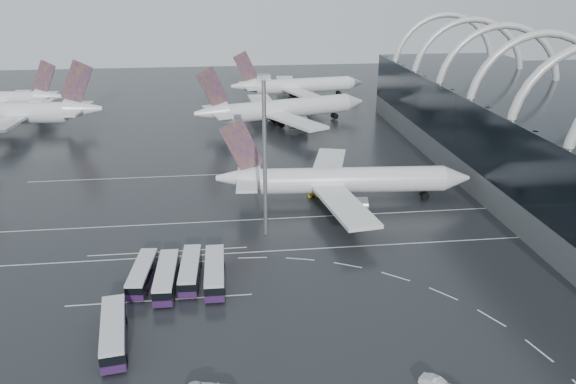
{
  "coord_description": "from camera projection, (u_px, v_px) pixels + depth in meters",
  "views": [
    {
      "loc": [
        -13.34,
        -91.07,
        46.59
      ],
      "look_at": [
        -1.43,
        8.63,
        7.0
      ],
      "focal_mm": 35.0,
      "sensor_mm": 36.0,
      "label": 1
    }
  ],
  "objects": [
    {
      "name": "airliner_gate_c",
      "position": [
        296.0,
        86.0,
        218.95
      ],
      "size": [
        53.31,
        48.7,
        18.99
      ],
      "rotation": [
        0.0,
        0.0,
        0.14
      ],
      "color": "white",
      "rests_on": "ground"
    },
    {
      "name": "airliner_gate_b",
      "position": [
        280.0,
        110.0,
        180.46
      ],
      "size": [
        57.76,
        51.23,
        20.38
      ],
      "rotation": [
        0.0,
        0.0,
        0.29
      ],
      "color": "white",
      "rests_on": "ground"
    },
    {
      "name": "lane_marking_mid",
      "position": [
        293.0,
        218.0,
        113.76
      ],
      "size": [
        120.0,
        0.25,
        0.01
      ],
      "primitive_type": "cube",
      "color": "white",
      "rests_on": "ground"
    },
    {
      "name": "bus_row_far_a",
      "position": [
        113.0,
        332.0,
        74.68
      ],
      "size": [
        5.04,
        14.0,
        3.37
      ],
      "rotation": [
        0.0,
        0.0,
        1.72
      ],
      "color": "#27143E",
      "rests_on": "ground"
    },
    {
      "name": "gse_cart_belly_e",
      "position": [
        355.0,
        172.0,
        138.35
      ],
      "size": [
        2.0,
        1.18,
        1.09
      ],
      "primitive_type": "cube",
      "color": "gold",
      "rests_on": "ground"
    },
    {
      "name": "bus_row_near_b",
      "position": [
        166.0,
        277.0,
        88.27
      ],
      "size": [
        3.36,
        13.24,
        3.25
      ],
      "rotation": [
        0.0,
        0.0,
        1.55
      ],
      "color": "#27143E",
      "rests_on": "ground"
    },
    {
      "name": "gse_cart_belly_b",
      "position": [
        402.0,
        179.0,
        133.53
      ],
      "size": [
        1.94,
        1.15,
        1.06
      ],
      "primitive_type": "cube",
      "color": "slate",
      "rests_on": "ground"
    },
    {
      "name": "bus_row_near_c",
      "position": [
        190.0,
        270.0,
        90.44
      ],
      "size": [
        3.39,
        12.73,
        3.11
      ],
      "rotation": [
        0.0,
        0.0,
        1.53
      ],
      "color": "#27143E",
      "rests_on": "ground"
    },
    {
      "name": "terminal",
      "position": [
        565.0,
        145.0,
        123.81
      ],
      "size": [
        42.0,
        160.0,
        34.9
      ],
      "color": "#585B5D",
      "rests_on": "ground"
    },
    {
      "name": "ground",
      "position": [
        301.0,
        244.0,
        102.68
      ],
      "size": [
        420.0,
        420.0,
        0.0
      ],
      "primitive_type": "plane",
      "color": "black",
      "rests_on": "ground"
    },
    {
      "name": "bus_bay_line_south",
      "position": [
        160.0,
        300.0,
        85.25
      ],
      "size": [
        28.0,
        0.25,
        0.01
      ],
      "primitive_type": "cube",
      "color": "white",
      "rests_on": "ground"
    },
    {
      "name": "jet_remote_far",
      "position": [
        6.0,
        99.0,
        196.55
      ],
      "size": [
        42.37,
        34.19,
        18.43
      ],
      "rotation": [
        0.0,
        0.0,
        3.03
      ],
      "color": "white",
      "rests_on": "ground"
    },
    {
      "name": "gse_cart_belly_c",
      "position": [
        313.0,
        194.0,
        124.34
      ],
      "size": [
        2.29,
        1.35,
        1.25
      ],
      "primitive_type": "cube",
      "color": "gold",
      "rests_on": "ground"
    },
    {
      "name": "bus_row_near_a",
      "position": [
        142.0,
        273.0,
        89.49
      ],
      "size": [
        3.81,
        12.44,
        3.01
      ],
      "rotation": [
        0.0,
        0.0,
        1.48
      ],
      "color": "#27143E",
      "rests_on": "ground"
    },
    {
      "name": "bus_row_near_d",
      "position": [
        215.0,
        272.0,
        89.57
      ],
      "size": [
        3.32,
        13.47,
        3.31
      ],
      "rotation": [
        0.0,
        0.0,
        1.56
      ],
      "color": "#27143E",
      "rests_on": "ground"
    },
    {
      "name": "floodlight_mast",
      "position": [
        264.0,
        138.0,
        99.82
      ],
      "size": [
        2.31,
        2.31,
        30.18
      ],
      "color": "gray",
      "rests_on": "ground"
    },
    {
      "name": "gse_cart_belly_d",
      "position": [
        432.0,
        186.0,
        128.67
      ],
      "size": [
        2.16,
        1.28,
        1.18
      ],
      "primitive_type": "cube",
      "color": "slate",
      "rests_on": "ground"
    },
    {
      "name": "lane_marking_far",
      "position": [
        279.0,
        172.0,
        139.63
      ],
      "size": [
        120.0,
        0.25,
        0.01
      ],
      "primitive_type": "cube",
      "color": "white",
      "rests_on": "ground"
    },
    {
      "name": "lane_marking_near",
      "position": [
        303.0,
        249.0,
        100.83
      ],
      "size": [
        120.0,
        0.25,
        0.01
      ],
      "primitive_type": "cube",
      "color": "white",
      "rests_on": "ground"
    },
    {
      "name": "airliner_main",
      "position": [
        340.0,
        181.0,
        120.39
      ],
      "size": [
        54.92,
        48.09,
        18.6
      ],
      "rotation": [
        0.0,
        0.0,
        -0.07
      ],
      "color": "white",
      "rests_on": "ground"
    },
    {
      "name": "bus_bay_line_north",
      "position": [
        168.0,
        252.0,
        100.03
      ],
      "size": [
        28.0,
        0.25,
        0.01
      ],
      "primitive_type": "cube",
      "color": "white",
      "rests_on": "ground"
    },
    {
      "name": "jet_remote_mid",
      "position": [
        24.0,
        113.0,
        173.74
      ],
      "size": [
        50.34,
        40.56,
        21.93
      ],
      "rotation": [
        0.0,
        0.0,
        3.07
      ],
      "color": "white",
      "rests_on": "ground"
    }
  ]
}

